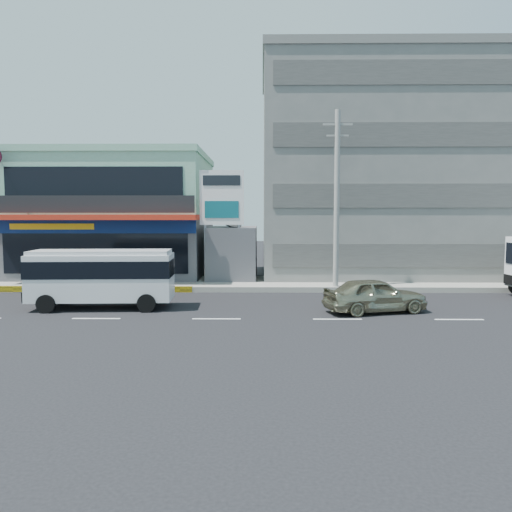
# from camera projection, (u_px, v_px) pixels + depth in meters

# --- Properties ---
(ground) EXTENTS (120.00, 120.00, 0.00)m
(ground) POSITION_uv_depth(u_px,v_px,m) (216.00, 319.00, 20.62)
(ground) COLOR black
(ground) RESTS_ON ground
(sidewalk) EXTENTS (70.00, 5.00, 0.30)m
(sidewalk) POSITION_uv_depth(u_px,v_px,m) (314.00, 284.00, 30.01)
(sidewalk) COLOR gray
(sidewalk) RESTS_ON ground
(shop_building) EXTENTS (12.40, 11.70, 8.00)m
(shop_building) POSITION_uv_depth(u_px,v_px,m) (119.00, 219.00, 34.28)
(shop_building) COLOR #48484D
(shop_building) RESTS_ON ground
(concrete_building) EXTENTS (16.00, 12.00, 14.00)m
(concrete_building) POSITION_uv_depth(u_px,v_px,m) (378.00, 176.00, 34.85)
(concrete_building) COLOR gray
(concrete_building) RESTS_ON ground
(gap_structure) EXTENTS (3.00, 6.00, 3.50)m
(gap_structure) POSITION_uv_depth(u_px,v_px,m) (233.00, 254.00, 32.43)
(gap_structure) COLOR #48484D
(gap_structure) RESTS_ON ground
(satellite_dish) EXTENTS (1.50, 1.50, 0.15)m
(satellite_dish) POSITION_uv_depth(u_px,v_px,m) (232.00, 226.00, 31.28)
(satellite_dish) COLOR slate
(satellite_dish) RESTS_ON gap_structure
(billboard) EXTENTS (2.60, 0.18, 6.90)m
(billboard) POSITION_uv_depth(u_px,v_px,m) (222.00, 204.00, 29.38)
(billboard) COLOR gray
(billboard) RESTS_ON ground
(utility_pole_near) EXTENTS (1.60, 0.30, 10.00)m
(utility_pole_near) POSITION_uv_depth(u_px,v_px,m) (337.00, 199.00, 27.49)
(utility_pole_near) COLOR #999993
(utility_pole_near) RESTS_ON ground
(minibus) EXTENTS (6.52, 2.54, 2.69)m
(minibus) POSITION_uv_depth(u_px,v_px,m) (102.00, 274.00, 22.80)
(minibus) COLOR silver
(minibus) RESTS_ON ground
(sedan) EXTENTS (4.84, 2.91, 1.54)m
(sedan) POSITION_uv_depth(u_px,v_px,m) (375.00, 295.00, 21.96)
(sedan) COLOR tan
(sedan) RESTS_ON ground
(motorcycle_rider) EXTENTS (1.84, 0.76, 2.31)m
(motorcycle_rider) POSITION_uv_depth(u_px,v_px,m) (121.00, 284.00, 25.64)
(motorcycle_rider) COLOR #550D0C
(motorcycle_rider) RESTS_ON ground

